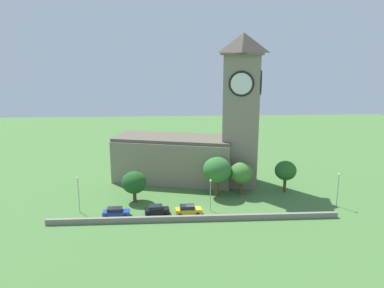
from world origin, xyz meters
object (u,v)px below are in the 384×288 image
Objects in this scene: car_black at (157,210)px; car_yellow at (188,210)px; church at (199,140)px; tree_churchyard at (134,183)px; streetlamp_central at (338,184)px; tree_riverside_west at (286,171)px; tree_riverside_east at (217,170)px; streetlamp_west_mid at (211,190)px; car_blue at (116,212)px; streetlamp_west_end at (78,189)px; tree_by_tower at (241,173)px.

car_yellow is (5.70, -0.32, 0.02)m from car_black.
tree_churchyard is (-13.73, -11.80, -5.67)m from church.
streetlamp_central is (25.15, -16.77, -5.11)m from church.
church is at bearing 155.24° from tree_riverside_west.
church is 30.66m from streetlamp_central.
streetlamp_west_mid is at bearing -105.86° from tree_riverside_east.
streetlamp_central is 0.81× the size of tree_riverside_east.
streetlamp_west_end is at bearing 161.69° from car_blue.
car_blue is at bearing -18.31° from streetlamp_west_end.
streetlamp_central is 39.20m from tree_churchyard.
church is 29.16m from streetlamp_west_end.
car_black is 0.67× the size of tree_by_tower.
tree_churchyard is (-21.74, -2.50, -0.73)m from tree_by_tower.
streetlamp_west_end is 1.02× the size of tree_riverside_west.
streetlamp_west_mid is 10.84m from tree_by_tower.
car_yellow is at bearing 0.45° from car_blue.
car_black is at bearing 176.77° from car_yellow.
church is at bearing 146.31° from streetlamp_central.
car_black is at bearing -177.10° from streetlamp_central.
tree_riverside_west is 0.97× the size of tree_by_tower.
tree_by_tower reaches higher than car_black.
car_blue is 41.83m from streetlamp_central.
tree_by_tower is at bearing 28.19° from car_black.
car_yellow is at bearing -100.45° from church.
church is 5.01× the size of streetlamp_west_end.
tree_churchyard is at bearing -139.32° from church.
church reaches higher than streetlamp_west_end.
tree_riverside_west is at bearing 26.88° from car_yellow.
church is 7.16× the size of car_yellow.
streetlamp_west_end is at bearing 179.83° from streetlamp_central.
streetlamp_central is (41.62, 2.16, 3.63)m from car_blue.
car_black is 0.69× the size of streetlamp_central.
tree_churchyard is at bearing 26.49° from streetlamp_west_end.
car_black is 0.67× the size of streetlamp_west_end.
streetlamp_west_end reaches higher than tree_churchyard.
tree_churchyard is (-31.36, -3.67, -0.69)m from tree_riverside_west.
church is 10.88m from tree_riverside_east.
tree_riverside_east is (2.93, -9.65, -4.09)m from church.
tree_churchyard is at bearing 124.14° from car_black.
streetlamp_west_mid is 8.11m from tree_riverside_east.
tree_riverside_east is at bearing -174.11° from tree_riverside_west.
church is 5.62× the size of streetlamp_west_mid.
car_yellow reaches higher than car_black.
tree_by_tower reaches higher than car_blue.
streetlamp_west_end reaches higher than streetlamp_west_mid.
streetlamp_west_mid is at bearing -132.09° from tree_by_tower.
church reaches higher than streetlamp_central.
church is 26.57m from car_blue.
streetlamp_central reaches higher than car_black.
tree_riverside_east reaches higher than streetlamp_central.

